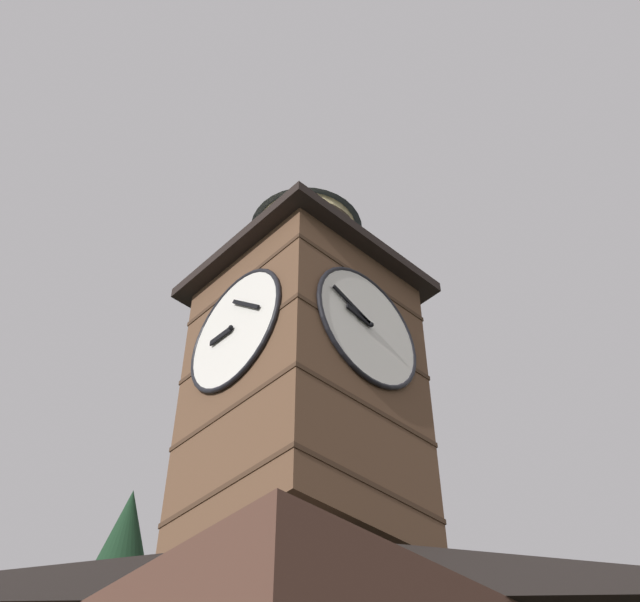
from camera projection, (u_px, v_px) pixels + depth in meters
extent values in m
cube|color=brown|center=(303.00, 412.00, 16.85)|extent=(3.64, 3.64, 6.52)
cube|color=#432E20|center=(302.00, 524.00, 15.16)|extent=(3.68, 3.68, 0.10)
cube|color=#432E20|center=(303.00, 448.00, 16.27)|extent=(3.68, 3.68, 0.10)
cube|color=#432E20|center=(304.00, 381.00, 17.39)|extent=(3.68, 3.68, 0.10)
cube|color=#432E20|center=(305.00, 322.00, 18.50)|extent=(3.68, 3.68, 0.10)
cylinder|color=white|center=(367.00, 327.00, 16.59)|extent=(2.67, 0.10, 2.67)
torus|color=black|center=(368.00, 327.00, 16.58)|extent=(2.77, 0.10, 2.77)
cube|color=black|center=(359.00, 315.00, 16.41)|extent=(0.68, 0.04, 0.23)
cube|color=black|center=(352.00, 306.00, 16.42)|extent=(1.05, 0.04, 0.47)
sphere|color=black|center=(371.00, 325.00, 16.53)|extent=(0.10, 0.10, 0.10)
cylinder|color=white|center=(235.00, 330.00, 16.65)|extent=(0.10, 2.67, 2.67)
torus|color=black|center=(234.00, 330.00, 16.64)|extent=(0.10, 2.77, 2.77)
cube|color=black|center=(221.00, 336.00, 16.78)|extent=(0.04, 0.67, 0.13)
cube|color=black|center=(246.00, 304.00, 16.62)|extent=(0.04, 0.88, 0.77)
sphere|color=black|center=(231.00, 328.00, 16.60)|extent=(0.10, 0.10, 0.10)
cube|color=black|center=(305.00, 290.00, 19.16)|extent=(4.34, 4.34, 0.25)
cylinder|color=tan|center=(306.00, 258.00, 19.89)|extent=(2.43, 2.43, 1.88)
cylinder|color=#2D2319|center=(306.00, 276.00, 19.46)|extent=(2.49, 2.49, 0.10)
cylinder|color=#2D2319|center=(306.00, 258.00, 19.89)|extent=(2.49, 2.49, 0.10)
cylinder|color=#2D2319|center=(306.00, 240.00, 20.32)|extent=(2.49, 2.49, 0.10)
cone|color=#384251|center=(307.00, 213.00, 20.99)|extent=(2.73, 2.73, 1.32)
sphere|color=#384251|center=(307.00, 193.00, 21.51)|extent=(0.16, 0.16, 0.16)
cone|color=#17321D|center=(123.00, 553.00, 19.79)|extent=(1.99, 1.99, 3.35)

